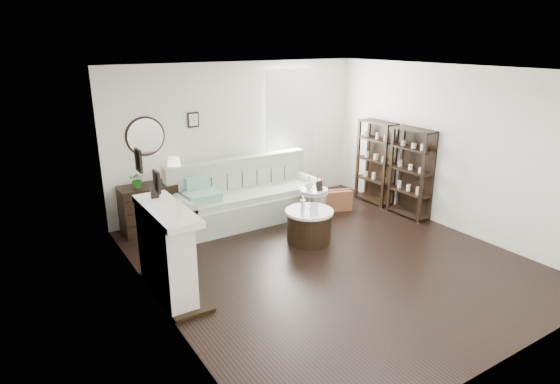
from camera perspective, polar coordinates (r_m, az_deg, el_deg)
room at (r=9.02m, az=-0.70°, el=8.73°), size 5.50×5.50×5.50m
fireplace at (r=5.99m, az=-13.64°, el=-7.47°), size 0.50×1.40×1.84m
shelf_unit_far at (r=9.26m, az=11.59°, el=3.58°), size 0.30×0.80×1.60m
shelf_unit_near at (r=8.66m, az=15.68°, el=2.25°), size 0.30×0.80×1.60m
sofa at (r=8.34m, az=-4.14°, el=-0.96°), size 2.73×0.94×1.06m
quilt at (r=7.78m, az=-9.48°, el=-0.54°), size 0.56×0.46×0.14m
suitcase at (r=8.82m, az=6.81°, el=-1.04°), size 0.61×0.38×0.39m
dresser at (r=8.13m, az=-14.74°, el=-1.73°), size 1.18×0.51×0.79m
table_lamp at (r=8.05m, az=-12.75°, el=2.71°), size 0.28×0.28×0.41m
potted_plant at (r=7.84m, az=-16.98°, el=1.44°), size 0.31×0.29×0.27m
drum_table at (r=7.42m, az=3.56°, el=-4.12°), size 0.76×0.76×0.53m
pedestal_table at (r=8.10m, az=4.12°, el=0.00°), size 0.51×0.51×0.61m
eiffel_drum at (r=7.39m, az=3.91°, el=-1.38°), size 0.10×0.10×0.17m
bottle_drum at (r=7.11m, az=2.78°, el=-1.65°), size 0.07×0.07×0.29m
card_frame_drum at (r=7.12m, az=4.17°, el=-2.06°), size 0.15×0.09×0.19m
eiffel_ped at (r=8.14m, az=4.56°, el=1.21°), size 0.12×0.12×0.20m
flask_ped at (r=8.02m, az=3.54°, el=1.16°), size 0.14×0.14×0.26m
card_frame_ped at (r=7.97m, az=4.83°, el=0.71°), size 0.13×0.06×0.17m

